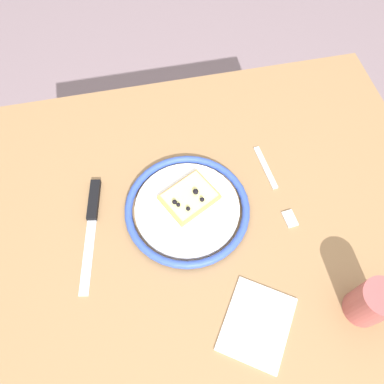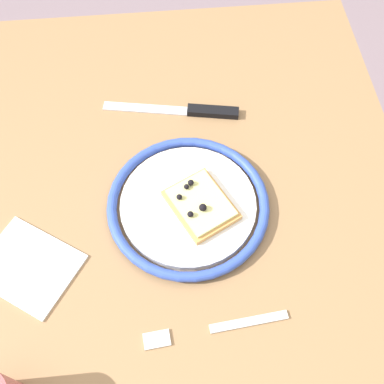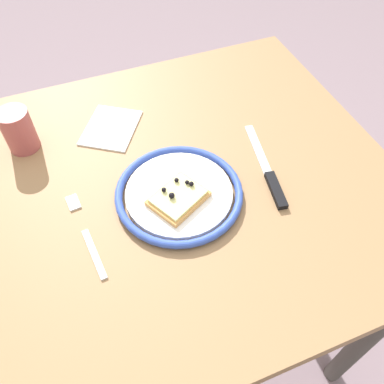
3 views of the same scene
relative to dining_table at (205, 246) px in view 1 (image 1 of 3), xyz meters
name	(u,v)px [view 1 (image 1 of 3)]	position (x,y,z in m)	size (l,w,h in m)	color
ground_plane	(200,310)	(0.00, 0.00, -0.67)	(6.00, 6.00, 0.00)	gray
dining_table	(205,246)	(0.00, 0.00, 0.00)	(0.98, 0.81, 0.78)	#936D47
plate	(187,209)	(0.03, -0.04, 0.12)	(0.25, 0.25, 0.02)	white
pizza_slice_near	(189,197)	(0.02, -0.06, 0.13)	(0.13, 0.12, 0.03)	tan
knife	(92,215)	(0.22, -0.07, 0.11)	(0.06, 0.24, 0.01)	silver
fork	(274,186)	(-0.16, -0.06, 0.11)	(0.04, 0.20, 0.00)	silver
cup	(371,303)	(-0.23, 0.21, 0.15)	(0.07, 0.07, 0.10)	#A54C4C
napkin	(257,324)	(-0.05, 0.20, 0.11)	(0.11, 0.14, 0.00)	white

